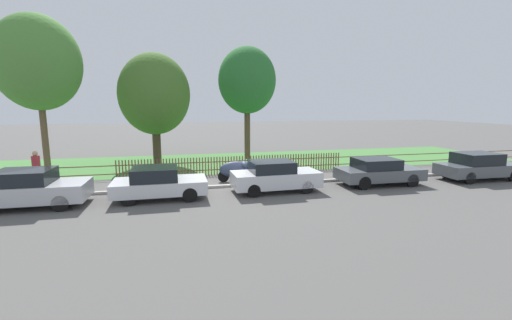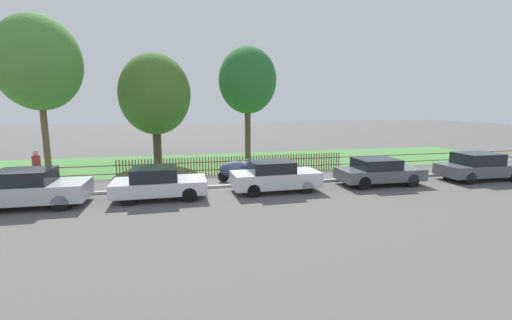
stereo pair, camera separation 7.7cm
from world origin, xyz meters
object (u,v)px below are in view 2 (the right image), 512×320
object	(u,v)px
tree_nearest_kerb	(38,63)
parked_car_navy_estate	(275,176)
covered_motorcycle	(237,169)
tree_mid_park	(248,81)
parked_car_silver_hatchback	(30,188)
parked_car_black_saloon	(158,183)
parked_car_white_van	(479,166)
parked_car_red_compact	(378,171)
pedestrian_near_fence	(37,167)
tree_behind_motorcycle	(155,94)

from	to	relation	value
tree_nearest_kerb	parked_car_navy_estate	bearing A→B (deg)	-30.42
covered_motorcycle	tree_mid_park	bearing A→B (deg)	76.89
parked_car_silver_hatchback	tree_nearest_kerb	bearing A→B (deg)	104.09
parked_car_black_saloon	parked_car_white_van	size ratio (longest dim) A/B	0.88
parked_car_black_saloon	parked_car_red_compact	size ratio (longest dim) A/B	0.93
parked_car_navy_estate	parked_car_black_saloon	bearing A→B (deg)	179.19
covered_motorcycle	pedestrian_near_fence	distance (m)	9.47
covered_motorcycle	parked_car_red_compact	bearing A→B (deg)	-15.97
parked_car_white_van	tree_nearest_kerb	xyz separation A→B (m)	(-22.64, 6.84, 5.44)
tree_nearest_kerb	tree_mid_park	bearing A→B (deg)	14.10
tree_mid_park	pedestrian_near_fence	size ratio (longest dim) A/B	4.49
parked_car_navy_estate	tree_behind_motorcycle	xyz separation A→B (m)	(-5.57, 8.82, 3.86)
parked_car_silver_hatchback	parked_car_red_compact	bearing A→B (deg)	1.99
parked_car_silver_hatchback	tree_behind_motorcycle	world-z (taller)	tree_behind_motorcycle
parked_car_black_saloon	pedestrian_near_fence	distance (m)	6.51
parked_car_black_saloon	parked_car_navy_estate	bearing A→B (deg)	0.68
parked_car_silver_hatchback	tree_mid_park	bearing A→B (deg)	44.11
parked_car_navy_estate	covered_motorcycle	size ratio (longest dim) A/B	2.13
tree_mid_park	covered_motorcycle	bearing A→B (deg)	-105.79
parked_car_white_van	tree_nearest_kerb	bearing A→B (deg)	163.56
parked_car_white_van	covered_motorcycle	xyz separation A→B (m)	(-12.47, 2.46, -0.08)
tree_nearest_kerb	tree_mid_park	distance (m)	12.67
parked_car_white_van	tree_nearest_kerb	distance (m)	24.26
parked_car_red_compact	parked_car_silver_hatchback	bearing A→B (deg)	-178.30
parked_car_silver_hatchback	tree_behind_motorcycle	bearing A→B (deg)	65.33
parked_car_white_van	covered_motorcycle	distance (m)	12.71
parked_car_navy_estate	parked_car_white_van	world-z (taller)	parked_car_white_van
parked_car_red_compact	pedestrian_near_fence	bearing A→B (deg)	170.03
parked_car_navy_estate	tree_nearest_kerb	bearing A→B (deg)	148.23
tree_mid_park	pedestrian_near_fence	world-z (taller)	tree_mid_park
parked_car_black_saloon	tree_nearest_kerb	distance (m)	10.82
parked_car_silver_hatchback	parked_car_black_saloon	bearing A→B (deg)	2.40
parked_car_red_compact	tree_nearest_kerb	size ratio (longest dim) A/B	0.47
parked_car_navy_estate	covered_motorcycle	xyz separation A→B (m)	(-1.33, 2.37, -0.07)
parked_car_silver_hatchback	covered_motorcycle	distance (m)	8.92
parked_car_red_compact	tree_mid_park	world-z (taller)	tree_mid_park
pedestrian_near_fence	tree_mid_park	bearing A→B (deg)	158.52
parked_car_white_van	pedestrian_near_fence	bearing A→B (deg)	172.01
parked_car_red_compact	pedestrian_near_fence	distance (m)	16.41
tree_mid_park	parked_car_white_van	bearing A→B (deg)	-43.76
parked_car_red_compact	covered_motorcycle	world-z (taller)	parked_car_red_compact
parked_car_navy_estate	covered_motorcycle	distance (m)	2.71
parked_car_black_saloon	tree_mid_park	bearing A→B (deg)	59.39
parked_car_navy_estate	tree_mid_park	world-z (taller)	tree_mid_park
parked_car_black_saloon	parked_car_navy_estate	distance (m)	5.09
parked_car_navy_estate	parked_car_red_compact	size ratio (longest dim) A/B	0.97
parked_car_black_saloon	tree_mid_park	world-z (taller)	tree_mid_park
parked_car_white_van	pedestrian_near_fence	size ratio (longest dim) A/B	2.45
parked_car_navy_estate	parked_car_silver_hatchback	bearing A→B (deg)	179.63
pedestrian_near_fence	parked_car_silver_hatchback	bearing A→B (deg)	53.45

